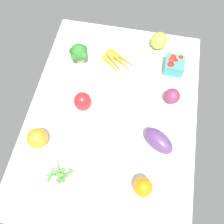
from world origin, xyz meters
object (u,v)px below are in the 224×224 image
(broccoli_head, at_px, (79,53))
(eggplant, at_px, (158,141))
(bell_pepper_red, at_px, (83,101))
(okra_pile, at_px, (59,174))
(bell_pepper_orange, at_px, (143,187))
(carrot_bunch, at_px, (117,62))
(red_onion_center, at_px, (172,96))
(heirloom_tomato_green, at_px, (159,41))
(berry_basket, at_px, (174,65))
(heirloom_tomato_orange, at_px, (37,138))

(broccoli_head, height_order, eggplant, broccoli_head)
(broccoli_head, bearing_deg, bell_pepper_red, -162.58)
(okra_pile, relative_size, bell_pepper_orange, 1.45)
(carrot_bunch, bearing_deg, eggplant, -147.55)
(bell_pepper_red, distance_m, bell_pepper_orange, 0.44)
(carrot_bunch, bearing_deg, okra_pile, 167.19)
(red_onion_center, bearing_deg, heirloom_tomato_green, 16.99)
(berry_basket, bearing_deg, okra_pile, 145.90)
(bell_pepper_red, relative_size, red_onion_center, 1.32)
(heirloom_tomato_green, bearing_deg, bell_pepper_red, 144.30)
(okra_pile, xyz_separation_m, heirloom_tomato_green, (0.73, -0.32, 0.04))
(heirloom_tomato_orange, relative_size, heirloom_tomato_green, 1.01)
(red_onion_center, bearing_deg, broccoli_head, 74.23)
(heirloom_tomato_green, relative_size, carrot_bunch, 0.47)
(bell_pepper_red, height_order, broccoli_head, broccoli_head)
(eggplant, distance_m, berry_basket, 0.40)
(broccoli_head, relative_size, carrot_bunch, 0.63)
(heirloom_tomato_orange, relative_size, red_onion_center, 1.20)
(heirloom_tomato_orange, relative_size, berry_basket, 0.97)
(bell_pepper_red, xyz_separation_m, okra_pile, (-0.32, 0.02, -0.04))
(bell_pepper_red, xyz_separation_m, red_onion_center, (0.11, -0.39, -0.01))
(berry_basket, bearing_deg, bell_pepper_red, 126.47)
(heirloom_tomato_green, relative_size, eggplant, 0.61)
(heirloom_tomato_green, bearing_deg, okra_pile, 156.27)
(broccoli_head, bearing_deg, heirloom_tomato_orange, 171.19)
(red_onion_center, bearing_deg, heirloom_tomato_orange, 120.18)
(heirloom_tomato_orange, distance_m, eggplant, 0.50)
(bell_pepper_red, distance_m, carrot_bunch, 0.29)
(berry_basket, bearing_deg, bell_pepper_orange, 173.26)
(heirloom_tomato_green, bearing_deg, carrot_bunch, 127.74)
(carrot_bunch, distance_m, eggplant, 0.45)
(heirloom_tomato_orange, distance_m, heirloom_tomato_green, 0.76)
(bell_pepper_orange, xyz_separation_m, carrot_bunch, (0.58, 0.20, -0.03))
(eggplant, xyz_separation_m, berry_basket, (0.40, -0.03, 0.00))
(heirloom_tomato_orange, xyz_separation_m, okra_pile, (-0.12, -0.12, -0.04))
(carrot_bunch, bearing_deg, heirloom_tomato_green, -52.26)
(bell_pepper_red, bearing_deg, bell_pepper_orange, -134.98)
(bell_pepper_orange, bearing_deg, eggplant, -11.09)
(bell_pepper_orange, xyz_separation_m, heirloom_tomato_green, (0.73, 0.02, -0.00))
(carrot_bunch, bearing_deg, bell_pepper_red, 157.90)
(bell_pepper_red, bearing_deg, berry_basket, -53.53)
(bell_pepper_red, height_order, heirloom_tomato_orange, bell_pepper_red)
(bell_pepper_orange, xyz_separation_m, red_onion_center, (0.42, -0.08, -0.01))
(bell_pepper_orange, bearing_deg, broccoli_head, 35.06)
(bell_pepper_orange, distance_m, heirloom_tomato_green, 0.73)
(bell_pepper_red, distance_m, eggplant, 0.37)
(heirloom_tomato_green, relative_size, berry_basket, 0.96)
(berry_basket, bearing_deg, carrot_bunch, 93.20)
(heirloom_tomato_green, bearing_deg, berry_basket, -146.73)
(bell_pepper_orange, distance_m, carrot_bunch, 0.62)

